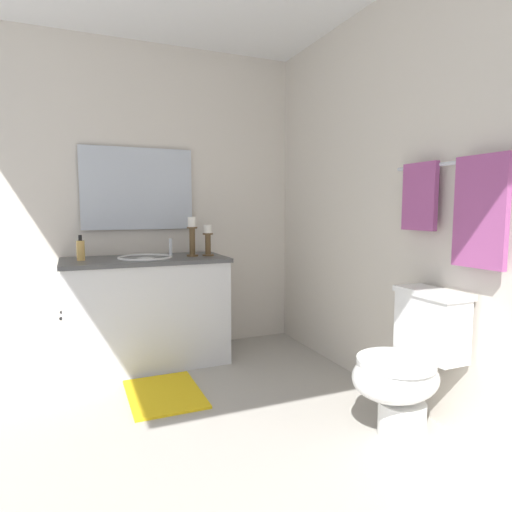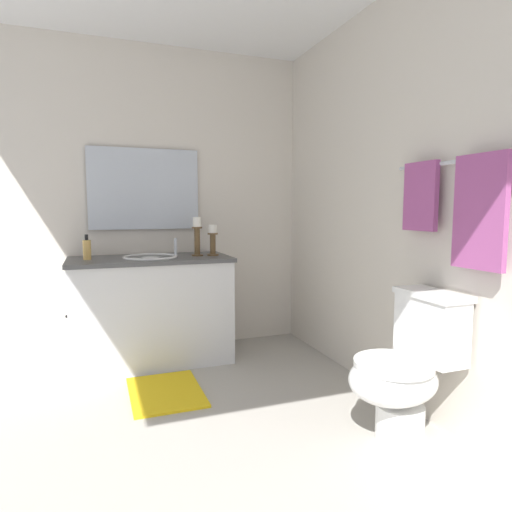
% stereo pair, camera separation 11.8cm
% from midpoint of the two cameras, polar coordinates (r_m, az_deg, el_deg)
% --- Properties ---
extents(floor, '(3.15, 2.82, 0.02)m').
position_cam_midpoint_polar(floor, '(2.37, -9.96, -23.49)').
color(floor, '#B2ADA3').
rests_on(floor, ground).
extents(wall_back, '(3.15, 0.04, 2.45)m').
position_cam_midpoint_polar(wall_back, '(2.69, 20.73, 7.14)').
color(wall_back, silver).
rests_on(wall_back, ground).
extents(wall_left, '(0.04, 2.82, 2.45)m').
position_cam_midpoint_polar(wall_left, '(3.63, -14.87, 6.98)').
color(wall_left, silver).
rests_on(wall_left, ground).
extents(vanity_cabinet, '(0.58, 1.18, 0.80)m').
position_cam_midpoint_polar(vanity_cabinet, '(3.40, -12.52, -6.89)').
color(vanity_cabinet, silver).
rests_on(vanity_cabinet, ground).
extents(sink_basin, '(0.40, 0.40, 0.24)m').
position_cam_midpoint_polar(sink_basin, '(3.34, -12.65, -0.84)').
color(sink_basin, white).
rests_on(sink_basin, vanity_cabinet).
extents(mirror, '(0.02, 0.86, 0.64)m').
position_cam_midpoint_polar(mirror, '(3.59, -13.49, 8.53)').
color(mirror, silver).
extents(candle_holder_tall, '(0.09, 0.09, 0.24)m').
position_cam_midpoint_polar(candle_holder_tall, '(3.38, -4.69, 2.14)').
color(candle_holder_tall, brown).
rests_on(candle_holder_tall, vanity_cabinet).
extents(candle_holder_short, '(0.09, 0.09, 0.30)m').
position_cam_midpoint_polar(candle_holder_short, '(3.37, -6.74, 2.69)').
color(candle_holder_short, brown).
rests_on(candle_holder_short, vanity_cabinet).
extents(soap_bottle, '(0.06, 0.06, 0.18)m').
position_cam_midpoint_polar(soap_bottle, '(3.31, -20.33, 0.83)').
color(soap_bottle, '#E5B259').
rests_on(soap_bottle, vanity_cabinet).
extents(toilet, '(0.39, 0.54, 0.75)m').
position_cam_midpoint_polar(toilet, '(2.38, 20.27, -13.73)').
color(toilet, white).
rests_on(toilet, ground).
extents(towel_bar, '(0.77, 0.02, 0.02)m').
position_cam_midpoint_polar(towel_bar, '(2.39, 25.68, 11.04)').
color(towel_bar, silver).
extents(towel_near_vanity, '(0.24, 0.03, 0.36)m').
position_cam_midpoint_polar(towel_near_vanity, '(2.51, 22.03, 7.24)').
color(towel_near_vanity, '#A54C8C').
rests_on(towel_near_vanity, towel_bar).
extents(towel_center, '(0.28, 0.03, 0.52)m').
position_cam_midpoint_polar(towel_center, '(2.24, 28.62, 5.08)').
color(towel_center, '#A54C8C').
rests_on(towel_center, towel_bar).
extents(bath_mat, '(0.60, 0.44, 0.02)m').
position_cam_midpoint_polar(bath_mat, '(2.93, -10.58, -17.11)').
color(bath_mat, yellow).
rests_on(bath_mat, ground).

